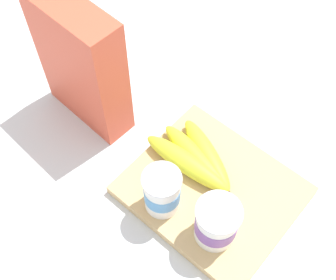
{
  "coord_description": "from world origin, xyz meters",
  "views": [
    {
      "loc": [
        -0.17,
        0.32,
        0.73
      ],
      "look_at": [
        0.11,
        0.0,
        0.07
      ],
      "focal_mm": 46.5,
      "sensor_mm": 36.0,
      "label": 1
    }
  ],
  "objects_px": {
    "cutting_board": "(212,190)",
    "yogurt_cup_back": "(162,192)",
    "banana_bunch": "(196,159)",
    "yogurt_cup_front": "(217,223)",
    "cereal_box": "(82,65)"
  },
  "relations": [
    {
      "from": "cutting_board",
      "to": "yogurt_cup_front",
      "type": "xyz_separation_m",
      "value": [
        -0.05,
        0.07,
        0.06
      ]
    },
    {
      "from": "yogurt_cup_front",
      "to": "banana_bunch",
      "type": "bearing_deg",
      "value": -37.56
    },
    {
      "from": "yogurt_cup_front",
      "to": "yogurt_cup_back",
      "type": "relative_size",
      "value": 0.96
    },
    {
      "from": "cutting_board",
      "to": "cereal_box",
      "type": "relative_size",
      "value": 1.09
    },
    {
      "from": "cereal_box",
      "to": "banana_bunch",
      "type": "relative_size",
      "value": 1.4
    },
    {
      "from": "yogurt_cup_back",
      "to": "banana_bunch",
      "type": "height_order",
      "value": "yogurt_cup_back"
    },
    {
      "from": "cereal_box",
      "to": "yogurt_cup_front",
      "type": "distance_m",
      "value": 0.37
    },
    {
      "from": "cutting_board",
      "to": "cereal_box",
      "type": "bearing_deg",
      "value": 2.23
    },
    {
      "from": "cereal_box",
      "to": "banana_bunch",
      "type": "xyz_separation_m",
      "value": [
        -0.25,
        -0.03,
        -0.1
      ]
    },
    {
      "from": "cutting_board",
      "to": "yogurt_cup_back",
      "type": "relative_size",
      "value": 3.1
    },
    {
      "from": "cutting_board",
      "to": "cereal_box",
      "type": "height_order",
      "value": "cereal_box"
    },
    {
      "from": "cutting_board",
      "to": "yogurt_cup_back",
      "type": "xyz_separation_m",
      "value": [
        0.05,
        0.08,
        0.06
      ]
    },
    {
      "from": "yogurt_cup_back",
      "to": "banana_bunch",
      "type": "relative_size",
      "value": 0.49
    },
    {
      "from": "banana_bunch",
      "to": "yogurt_cup_back",
      "type": "bearing_deg",
      "value": 94.12
    },
    {
      "from": "cutting_board",
      "to": "yogurt_cup_front",
      "type": "distance_m",
      "value": 0.1
    }
  ]
}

